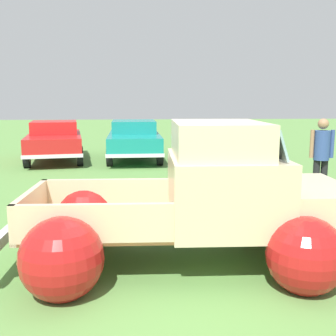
{
  "coord_description": "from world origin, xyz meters",
  "views": [
    {
      "loc": [
        -0.52,
        -5.23,
        2.21
      ],
      "look_at": [
        0.0,
        1.42,
        1.07
      ],
      "focal_mm": 42.96,
      "sensor_mm": 36.0,
      "label": 1
    }
  ],
  "objects_px": {
    "spectator_1": "(251,153)",
    "spectator_2": "(321,153)",
    "show_car_2": "(222,138)",
    "show_car_1": "(134,138)",
    "spectator_0": "(223,151)",
    "vintage_pickup_truck": "(205,208)",
    "show_car_0": "(55,139)"
  },
  "relations": [
    {
      "from": "show_car_0",
      "to": "spectator_0",
      "type": "height_order",
      "value": "spectator_0"
    },
    {
      "from": "show_car_0",
      "to": "show_car_1",
      "type": "relative_size",
      "value": 0.97
    },
    {
      "from": "show_car_2",
      "to": "vintage_pickup_truck",
      "type": "bearing_deg",
      "value": -18.08
    },
    {
      "from": "show_car_1",
      "to": "show_car_2",
      "type": "distance_m",
      "value": 3.26
    },
    {
      "from": "vintage_pickup_truck",
      "to": "show_car_1",
      "type": "distance_m",
      "value": 9.78
    },
    {
      "from": "spectator_0",
      "to": "spectator_1",
      "type": "bearing_deg",
      "value": -47.38
    },
    {
      "from": "vintage_pickup_truck",
      "to": "show_car_2",
      "type": "distance_m",
      "value": 9.71
    },
    {
      "from": "show_car_0",
      "to": "spectator_1",
      "type": "relative_size",
      "value": 2.84
    },
    {
      "from": "show_car_0",
      "to": "spectator_1",
      "type": "xyz_separation_m",
      "value": [
        5.78,
        -5.18,
        0.12
      ]
    },
    {
      "from": "show_car_2",
      "to": "spectator_0",
      "type": "distance_m",
      "value": 5.42
    },
    {
      "from": "show_car_1",
      "to": "spectator_1",
      "type": "xyz_separation_m",
      "value": [
        2.91,
        -5.34,
        0.12
      ]
    },
    {
      "from": "spectator_1",
      "to": "show_car_2",
      "type": "bearing_deg",
      "value": 155.81
    },
    {
      "from": "show_car_1",
      "to": "show_car_0",
      "type": "bearing_deg",
      "value": -88.06
    },
    {
      "from": "spectator_2",
      "to": "vintage_pickup_truck",
      "type": "bearing_deg",
      "value": 143.4
    },
    {
      "from": "show_car_2",
      "to": "spectator_2",
      "type": "distance_m",
      "value": 6.17
    },
    {
      "from": "show_car_2",
      "to": "spectator_1",
      "type": "bearing_deg",
      "value": -8.54
    },
    {
      "from": "spectator_1",
      "to": "spectator_2",
      "type": "xyz_separation_m",
      "value": [
        1.29,
        -1.03,
        0.13
      ]
    },
    {
      "from": "show_car_1",
      "to": "spectator_0",
      "type": "bearing_deg",
      "value": 19.92
    },
    {
      "from": "show_car_1",
      "to": "show_car_2",
      "type": "height_order",
      "value": "same"
    },
    {
      "from": "spectator_0",
      "to": "spectator_1",
      "type": "distance_m",
      "value": 0.81
    },
    {
      "from": "show_car_0",
      "to": "show_car_1",
      "type": "height_order",
      "value": "same"
    },
    {
      "from": "show_car_0",
      "to": "spectator_1",
      "type": "height_order",
      "value": "spectator_1"
    },
    {
      "from": "vintage_pickup_truck",
      "to": "show_car_1",
      "type": "bearing_deg",
      "value": 97.77
    },
    {
      "from": "spectator_1",
      "to": "spectator_2",
      "type": "relative_size",
      "value": 0.89
    },
    {
      "from": "vintage_pickup_truck",
      "to": "spectator_0",
      "type": "bearing_deg",
      "value": 76.53
    },
    {
      "from": "show_car_0",
      "to": "show_car_2",
      "type": "bearing_deg",
      "value": 79.83
    },
    {
      "from": "spectator_1",
      "to": "spectator_2",
      "type": "distance_m",
      "value": 1.66
    },
    {
      "from": "show_car_0",
      "to": "spectator_0",
      "type": "distance_m",
      "value": 7.39
    },
    {
      "from": "show_car_0",
      "to": "spectator_2",
      "type": "bearing_deg",
      "value": 39.7
    },
    {
      "from": "spectator_0",
      "to": "spectator_2",
      "type": "distance_m",
      "value": 2.2
    },
    {
      "from": "spectator_2",
      "to": "show_car_0",
      "type": "bearing_deg",
      "value": 55.65
    },
    {
      "from": "show_car_0",
      "to": "spectator_1",
      "type": "bearing_deg",
      "value": 39.12
    }
  ]
}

